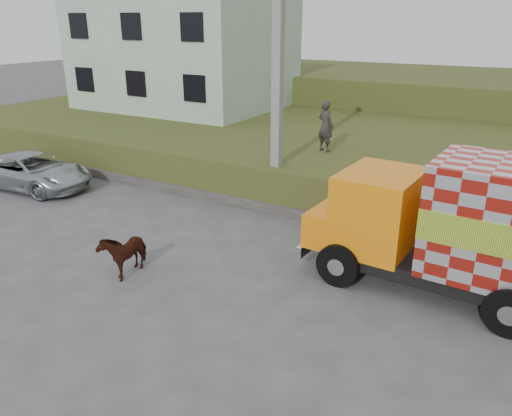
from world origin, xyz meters
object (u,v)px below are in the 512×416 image
Objects in this scene: utility_pole at (278,86)px; pedestrian at (326,126)px; cargo_truck at (488,232)px; cow at (124,252)px; suv at (31,171)px.

utility_pole reaches higher than pedestrian.
cargo_truck is at bearing 157.76° from pedestrian.
cargo_truck is 5.42× the size of cow.
cow is at bearing -118.17° from suv.
pedestrian is at bearing 77.00° from utility_pole.
pedestrian is (0.61, 2.64, -1.65)m from utility_pole.
utility_pole reaches higher than cow.
utility_pole is at bearing 160.18° from cargo_truck.
cow is at bearing -101.20° from utility_pole.
utility_pole is at bearing -79.06° from suv.
pedestrian is at bearing -66.69° from suv.
suv reaches higher than cow.
suv is 2.59× the size of pedestrian.
cow is at bearing 98.04° from pedestrian.
suv is (-15.78, 0.23, -1.02)m from cargo_truck.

